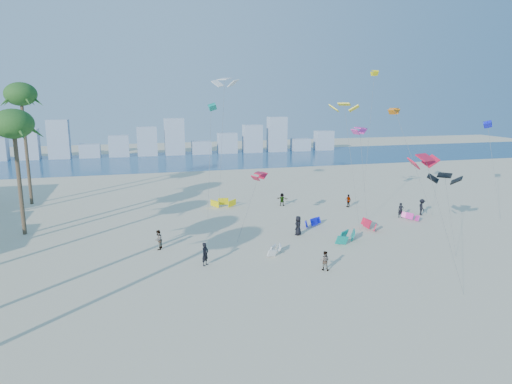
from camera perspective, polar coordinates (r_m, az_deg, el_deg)
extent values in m
plane|color=beige|center=(29.86, 2.57, -15.05)|extent=(220.00, 220.00, 0.00)
plane|color=navy|center=(98.60, -10.27, 3.84)|extent=(220.00, 220.00, 0.00)
imported|color=black|center=(37.68, -6.33, -7.66)|extent=(0.82, 0.81, 1.91)
imported|color=gray|center=(36.95, 8.52, -8.41)|extent=(0.96, 0.91, 1.57)
imported|color=black|center=(45.53, 5.26, -4.17)|extent=(1.09, 1.10, 1.92)
imported|color=gray|center=(57.76, 11.37, -1.06)|extent=(0.63, 1.00, 1.59)
imported|color=black|center=(56.13, 19.88, -1.77)|extent=(1.00, 1.36, 1.88)
imported|color=gray|center=(57.42, 3.25, -0.92)|extent=(1.51, 1.18, 1.59)
imported|color=black|center=(54.23, 17.52, -2.18)|extent=(0.70, 0.54, 1.70)
imported|color=gray|center=(42.11, -12.03, -5.83)|extent=(0.94, 1.05, 1.79)
cylinder|color=#595959|center=(44.28, -0.91, -1.85)|extent=(2.94, 2.67, 6.01)
cylinder|color=#595959|center=(48.53, 11.80, 3.10)|extent=(0.37, 4.02, 12.62)
cylinder|color=#595959|center=(53.00, 13.16, 2.29)|extent=(0.23, 3.15, 9.92)
cylinder|color=#595959|center=(53.58, -5.77, 4.05)|extent=(1.62, 5.42, 12.52)
cylinder|color=#595959|center=(56.39, 18.91, 3.61)|extent=(2.95, 4.72, 12.03)
cylinder|color=#595959|center=(43.79, 22.95, -2.65)|extent=(0.85, 3.45, 6.49)
cylinder|color=#595959|center=(56.55, -4.27, 6.01)|extent=(1.65, 3.45, 15.50)
cylinder|color=#595959|center=(59.58, 27.39, 2.58)|extent=(1.69, 5.39, 10.50)
cylinder|color=#595959|center=(35.78, 22.25, -3.64)|extent=(0.61, 4.75, 9.00)
cylinder|color=#595959|center=(67.90, 13.89, 7.30)|extent=(2.69, 3.54, 16.96)
cylinder|color=brown|center=(50.16, -27.31, 1.30)|extent=(0.40, 0.40, 10.89)
ellipsoid|color=#21501C|center=(49.57, -27.91, 7.49)|extent=(3.80, 3.80, 2.85)
cylinder|color=brown|center=(63.95, -26.60, 4.65)|extent=(0.40, 0.40, 13.68)
ellipsoid|color=#21501C|center=(63.60, -27.18, 10.76)|extent=(3.80, 3.80, 2.85)
cube|color=#9EADBF|center=(109.91, -26.44, 5.34)|extent=(4.40, 3.00, 6.60)
cube|color=#9EADBF|center=(108.80, -23.27, 6.04)|extent=(4.40, 3.00, 8.40)
cube|color=#9EADBF|center=(108.37, -19.90, 4.84)|extent=(4.40, 3.00, 3.00)
cube|color=#9EADBF|center=(107.94, -16.65, 5.50)|extent=(4.40, 3.00, 4.80)
cube|color=#9EADBF|center=(107.86, -13.37, 6.16)|extent=(4.40, 3.00, 6.60)
cube|color=#9EADBF|center=(108.16, -10.09, 6.79)|extent=(4.40, 3.00, 8.40)
cube|color=#9EADBF|center=(109.15, -6.78, 5.51)|extent=(4.40, 3.00, 3.00)
cube|color=#9EADBF|center=(110.12, -3.58, 6.09)|extent=(4.40, 3.00, 4.80)
cube|color=#9EADBF|center=(111.44, -0.45, 6.65)|extent=(4.40, 3.00, 6.60)
cube|color=#9EADBF|center=(113.09, 2.62, 7.17)|extent=(4.40, 3.00, 8.40)
cube|color=#9EADBF|center=(115.38, 5.55, 5.88)|extent=(4.40, 3.00, 3.00)
cube|color=#9EADBF|center=(117.61, 8.41, 6.36)|extent=(4.40, 3.00, 4.80)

